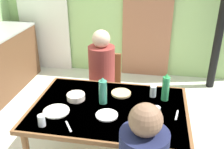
{
  "coord_description": "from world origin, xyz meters",
  "views": [
    {
      "loc": [
        0.65,
        -2.07,
        1.99
      ],
      "look_at": [
        0.28,
        0.02,
        0.97
      ],
      "focal_mm": 41.54,
      "sensor_mm": 36.0,
      "label": 1
    }
  ],
  "objects": [
    {
      "name": "dinner_plate_far_center",
      "position": [
        -0.16,
        -0.29,
        0.73
      ],
      "size": [
        0.23,
        0.23,
        0.01
      ],
      "primitive_type": "cylinder",
      "color": "white",
      "rests_on": "dining_table"
    },
    {
      "name": "serving_bowl_center",
      "position": [
        -0.06,
        -0.06,
        0.75
      ],
      "size": [
        0.17,
        0.17,
        0.05
      ],
      "primitive_type": "cylinder",
      "color": "beige",
      "rests_on": "dining_table"
    },
    {
      "name": "door_wooden",
      "position": [
        0.48,
        2.14,
        1.0
      ],
      "size": [
        0.8,
        0.05,
        2.0
      ],
      "primitive_type": "cube",
      "color": "#9E6246",
      "rests_on": "ground_plane"
    },
    {
      "name": "chair_far_diner",
      "position": [
        0.06,
        0.7,
        0.5
      ],
      "size": [
        0.4,
        0.4,
        0.87
      ],
      "rotation": [
        0.0,
        0.0,
        3.14
      ],
      "color": "brown",
      "rests_on": "ground_plane"
    },
    {
      "name": "wall_back",
      "position": [
        0.0,
        2.22,
        1.27
      ],
      "size": [
        4.23,
        0.1,
        2.53
      ],
      "primitive_type": "cube",
      "color": "#A1C87C",
      "rests_on": "ground_plane"
    },
    {
      "name": "stove_pipe_column",
      "position": [
        1.56,
        1.87,
        1.27
      ],
      "size": [
        0.12,
        0.12,
        2.53
      ],
      "primitive_type": "cylinder",
      "color": "black",
      "rests_on": "ground_plane"
    },
    {
      "name": "bread_plate_sliced",
      "position": [
        0.35,
        0.11,
        0.73
      ],
      "size": [
        0.19,
        0.19,
        0.02
      ],
      "primitive_type": "cylinder",
      "color": "#DBB77A",
      "rests_on": "dining_table"
    },
    {
      "name": "person_far_diner",
      "position": [
        0.06,
        0.56,
        0.78
      ],
      "size": [
        0.3,
        0.37,
        0.77
      ],
      "rotation": [
        0.0,
        0.0,
        3.14
      ],
      "color": "maroon",
      "rests_on": "ground_plane"
    },
    {
      "name": "water_bottle_green_far",
      "position": [
        0.77,
        0.08,
        0.85
      ],
      "size": [
        0.07,
        0.07,
        0.27
      ],
      "color": "#329F5A",
      "rests_on": "dining_table"
    },
    {
      "name": "drinking_glass_by_near_diner",
      "position": [
        0.7,
        -0.23,
        0.78
      ],
      "size": [
        0.06,
        0.06,
        0.11
      ],
      "primitive_type": "cylinder",
      "color": "silver",
      "rests_on": "dining_table"
    },
    {
      "name": "curtain_panel",
      "position": [
        -1.31,
        2.12,
        1.06
      ],
      "size": [
        0.9,
        0.03,
        2.13
      ],
      "primitive_type": "cube",
      "color": "white",
      "rests_on": "ground_plane"
    },
    {
      "name": "cutlery_fork_near",
      "position": [
        0.01,
        -0.48,
        0.72
      ],
      "size": [
        0.1,
        0.13,
        0.0
      ],
      "primitive_type": "cube",
      "rotation": [
        0.0,
        0.0,
        5.3
      ],
      "color": "silver",
      "rests_on": "dining_table"
    },
    {
      "name": "dinner_plate_near_left",
      "position": [
        0.57,
        -0.45,
        0.73
      ],
      "size": [
        0.19,
        0.19,
        0.01
      ],
      "primitive_type": "cylinder",
      "color": "white",
      "rests_on": "dining_table"
    },
    {
      "name": "drinking_glass_spare_center",
      "position": [
        -0.2,
        -0.5,
        0.77
      ],
      "size": [
        0.06,
        0.06,
        0.1
      ],
      "primitive_type": "cylinder",
      "color": "silver",
      "rests_on": "dining_table"
    },
    {
      "name": "drinking_glass_by_far_diner",
      "position": [
        0.65,
        0.12,
        0.78
      ],
      "size": [
        0.06,
        0.06,
        0.11
      ],
      "primitive_type": "cylinder",
      "color": "silver",
      "rests_on": "dining_table"
    },
    {
      "name": "dining_table",
      "position": [
        0.28,
        -0.13,
        0.65
      ],
      "size": [
        1.39,
        0.96,
        0.72
      ],
      "color": "brown",
      "rests_on": "ground_plane"
    },
    {
      "name": "water_bottle_green_near",
      "position": [
        0.21,
        -0.08,
        0.84
      ],
      "size": [
        0.07,
        0.07,
        0.26
      ],
      "color": "#3B9272",
      "rests_on": "dining_table"
    },
    {
      "name": "cutlery_knife_near",
      "position": [
        0.87,
        -0.16,
        0.72
      ],
      "size": [
        0.04,
        0.15,
        0.0
      ],
      "primitive_type": "cube",
      "rotation": [
        0.0,
        0.0,
        4.54
      ],
      "color": "silver",
      "rests_on": "dining_table"
    },
    {
      "name": "dinner_plate_near_right",
      "position": [
        0.28,
        -0.27,
        0.73
      ],
      "size": [
        0.19,
        0.19,
        0.01
      ],
      "primitive_type": "cylinder",
      "color": "white",
      "rests_on": "dining_table"
    }
  ]
}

